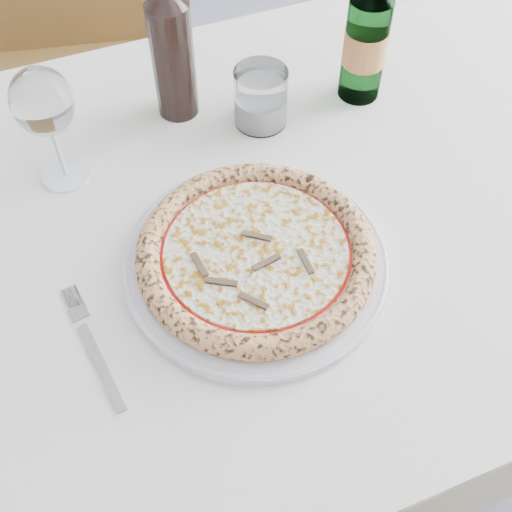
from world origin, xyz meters
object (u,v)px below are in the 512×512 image
(dining_table, at_px, (226,250))
(chair_far, at_px, (76,44))
(beer_bottle, at_px, (366,38))
(pizza, at_px, (256,253))
(plate, at_px, (256,261))
(wine_bottle, at_px, (172,49))
(tumbler, at_px, (261,101))
(wine_glass, at_px, (43,104))

(dining_table, height_order, chair_far, chair_far)
(chair_far, xyz_separation_m, beer_bottle, (0.32, -0.68, 0.33))
(pizza, bearing_deg, plate, 60.00)
(wine_bottle, bearing_deg, tumbler, -39.15)
(plate, bearing_deg, dining_table, 90.00)
(dining_table, xyz_separation_m, wine_glass, (-0.17, 0.18, 0.22))
(chair_far, bearing_deg, beer_bottle, -65.14)
(pizza, xyz_separation_m, wine_glass, (-0.17, 0.28, 0.11))
(wine_bottle, bearing_deg, pizza, -95.79)
(plate, distance_m, wine_bottle, 0.35)
(dining_table, relative_size, plate, 4.55)
(plate, distance_m, beer_bottle, 0.41)
(wine_bottle, bearing_deg, beer_bottle, -19.38)
(pizza, xyz_separation_m, beer_bottle, (0.32, 0.24, 0.08))
(pizza, bearing_deg, wine_bottle, 84.21)
(dining_table, xyz_separation_m, wine_bottle, (0.03, 0.24, 0.20))
(pizza, height_order, beer_bottle, beer_bottle)
(beer_bottle, bearing_deg, plate, -142.98)
(tumbler, bearing_deg, chair_far, 101.87)
(beer_bottle, bearing_deg, tumbler, 175.61)
(wine_glass, bearing_deg, plate, -57.81)
(dining_table, relative_size, beer_bottle, 6.09)
(pizza, relative_size, wine_glass, 1.67)
(dining_table, bearing_deg, pizza, -90.00)
(tumbler, distance_m, wine_bottle, 0.15)
(tumbler, distance_m, beer_bottle, 0.19)
(wine_glass, bearing_deg, beer_bottle, -4.51)
(tumbler, xyz_separation_m, wine_bottle, (-0.10, 0.09, 0.07))
(plate, bearing_deg, chair_far, 90.14)
(wine_glass, distance_m, tumbler, 0.33)
(wine_glass, height_order, tumbler, wine_glass)
(wine_glass, bearing_deg, chair_far, 75.13)
(dining_table, distance_m, tumbler, 0.24)
(beer_bottle, distance_m, wine_bottle, 0.30)
(dining_table, xyz_separation_m, pizza, (-0.00, -0.10, 0.11))
(plate, height_order, wine_glass, wine_glass)
(chair_far, relative_size, plate, 2.64)
(plate, relative_size, tumbler, 3.77)
(chair_far, xyz_separation_m, wine_glass, (-0.17, -0.65, 0.36))
(beer_bottle, bearing_deg, chair_far, 114.86)
(dining_table, height_order, pizza, pizza)
(chair_far, bearing_deg, dining_table, -89.84)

